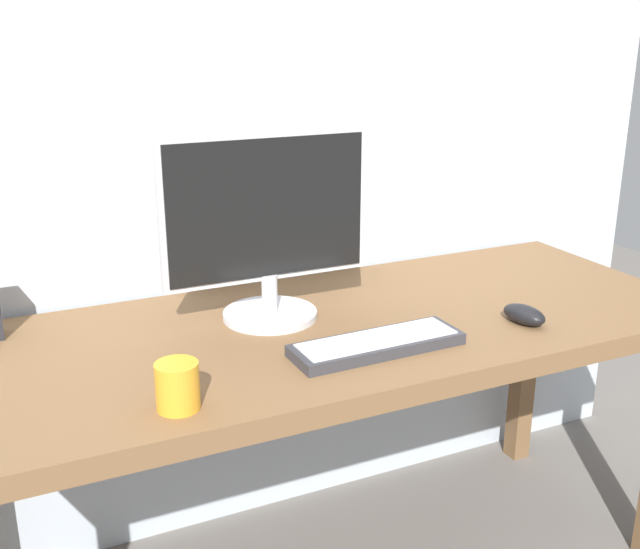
# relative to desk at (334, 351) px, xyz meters

# --- Properties ---
(desk) EXTENTS (1.74, 0.68, 0.70)m
(desk) POSITION_rel_desk_xyz_m (0.00, 0.00, 0.00)
(desk) COLOR brown
(desk) RESTS_ON ground_plane
(monitor) EXTENTS (0.48, 0.22, 0.42)m
(monitor) POSITION_rel_desk_xyz_m (-0.12, 0.10, 0.29)
(monitor) COLOR silver
(monitor) RESTS_ON desk
(keyboard_primary) EXTENTS (0.37, 0.12, 0.03)m
(keyboard_primary) POSITION_rel_desk_xyz_m (0.01, -0.17, 0.08)
(keyboard_primary) COLOR #333338
(keyboard_primary) RESTS_ON desk
(mouse) EXTENTS (0.08, 0.12, 0.04)m
(mouse) POSITION_rel_desk_xyz_m (0.38, -0.18, 0.09)
(mouse) COLOR black
(mouse) RESTS_ON desk
(coffee_mug) EXTENTS (0.08, 0.08, 0.09)m
(coffee_mug) POSITION_rel_desk_xyz_m (-0.43, -0.24, 0.11)
(coffee_mug) COLOR orange
(coffee_mug) RESTS_ON desk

